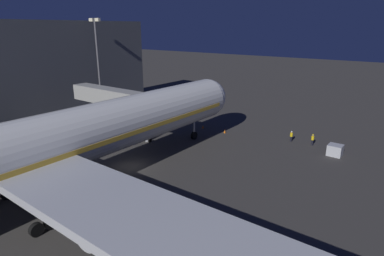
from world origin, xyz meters
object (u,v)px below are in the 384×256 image
at_px(traffic_cone_nose_port, 225,131).
at_px(traffic_cone_nose_starboard, 203,127).
at_px(airliner_at_gate, 33,150).
at_px(baggage_container_near_belt, 335,150).
at_px(jet_bridge, 122,99).
at_px(apron_floodlight_mast, 98,59).
at_px(ground_crew_marshaller_fwd, 291,136).
at_px(ground_crew_by_belt_loader, 313,139).

bearing_deg(traffic_cone_nose_port, traffic_cone_nose_starboard, 0.00).
relative_size(airliner_at_gate, baggage_container_near_belt, 34.24).
distance_m(jet_bridge, baggage_container_near_belt, 32.17).
relative_size(airliner_at_gate, apron_floodlight_mast, 3.44).
height_order(apron_floodlight_mast, traffic_cone_nose_starboard, apron_floodlight_mast).
height_order(airliner_at_gate, jet_bridge, airliner_at_gate).
bearing_deg(jet_bridge, traffic_cone_nose_starboard, -127.36).
xyz_separation_m(airliner_at_gate, ground_crew_marshaller_fwd, (-12.47, -32.86, -4.91)).
distance_m(apron_floodlight_mast, traffic_cone_nose_port, 29.74).
bearing_deg(jet_bridge, baggage_container_near_belt, -158.97).
bearing_deg(jet_bridge, apron_floodlight_mast, -26.33).
relative_size(apron_floodlight_mast, traffic_cone_nose_starboard, 33.35).
bearing_deg(baggage_container_near_belt, apron_floodlight_mast, 4.97).
distance_m(airliner_at_gate, ground_crew_marshaller_fwd, 35.49).
relative_size(apron_floodlight_mast, ground_crew_marshaller_fwd, 10.84).
relative_size(baggage_container_near_belt, traffic_cone_nose_starboard, 3.35).
relative_size(ground_crew_by_belt_loader, traffic_cone_nose_starboard, 3.21).
bearing_deg(baggage_container_near_belt, airliner_at_gate, 58.18).
bearing_deg(ground_crew_marshaller_fwd, ground_crew_by_belt_loader, -174.96).
height_order(airliner_at_gate, ground_crew_by_belt_loader, airliner_at_gate).
bearing_deg(ground_crew_marshaller_fwd, jet_bridge, 30.01).
height_order(baggage_container_near_belt, traffic_cone_nose_starboard, baggage_container_near_belt).
relative_size(airliner_at_gate, jet_bridge, 3.34).
bearing_deg(airliner_at_gate, traffic_cone_nose_starboard, -85.86).
bearing_deg(ground_crew_marshaller_fwd, baggage_container_near_belt, 165.24).
distance_m(airliner_at_gate, ground_crew_by_belt_loader, 36.94).
xyz_separation_m(traffic_cone_nose_port, traffic_cone_nose_starboard, (4.40, 0.00, 0.00)).
bearing_deg(traffic_cone_nose_port, ground_crew_marshaller_fwd, -166.32).
bearing_deg(traffic_cone_nose_starboard, airliner_at_gate, 94.14).
bearing_deg(traffic_cone_nose_port, apron_floodlight_mast, 6.56).
relative_size(airliner_at_gate, ground_crew_by_belt_loader, 35.75).
distance_m(ground_crew_by_belt_loader, traffic_cone_nose_starboard, 18.01).
relative_size(ground_crew_marshaller_fwd, traffic_cone_nose_starboard, 3.08).
bearing_deg(airliner_at_gate, baggage_container_near_belt, -121.82).
bearing_deg(ground_crew_marshaller_fwd, traffic_cone_nose_starboard, 9.67).
relative_size(jet_bridge, traffic_cone_nose_port, 34.38).
height_order(apron_floodlight_mast, traffic_cone_nose_port, apron_floodlight_mast).
bearing_deg(ground_crew_marshaller_fwd, apron_floodlight_mast, 8.52).
bearing_deg(airliner_at_gate, ground_crew_by_belt_loader, -115.18).
xyz_separation_m(ground_crew_by_belt_loader, traffic_cone_nose_port, (13.38, 2.78, -0.70)).
relative_size(baggage_container_near_belt, ground_crew_marshaller_fwd, 1.09).
height_order(ground_crew_by_belt_loader, ground_crew_marshaller_fwd, ground_crew_by_belt_loader).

